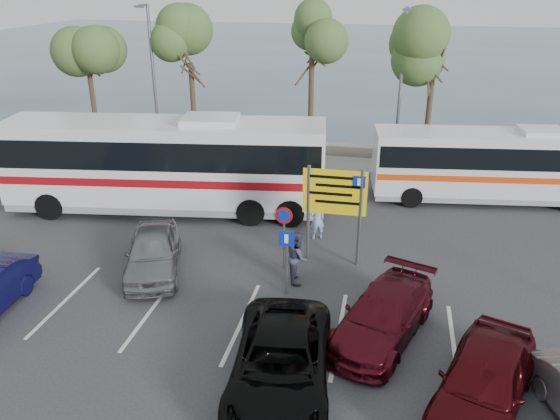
% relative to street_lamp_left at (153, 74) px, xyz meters
% --- Properties ---
extents(ground, '(120.00, 120.00, 0.00)m').
position_rel_street_lamp_left_xyz_m(ground, '(10.00, -13.52, -4.60)').
color(ground, '#2F2F31').
rests_on(ground, ground).
extents(kerb_strip, '(44.00, 2.40, 0.15)m').
position_rel_street_lamp_left_xyz_m(kerb_strip, '(10.00, 0.48, -4.52)').
color(kerb_strip, gray).
rests_on(kerb_strip, ground).
extents(seawall, '(48.00, 0.80, 0.60)m').
position_rel_street_lamp_left_xyz_m(seawall, '(10.00, 2.48, -4.30)').
color(seawall, '#9D957D').
rests_on(seawall, ground).
extents(sea, '(140.00, 140.00, 0.00)m').
position_rel_street_lamp_left_xyz_m(sea, '(10.00, 46.48, -4.59)').
color(sea, '#3C4C60').
rests_on(sea, ground).
extents(tree_far_left, '(3.20, 3.20, 7.60)m').
position_rel_street_lamp_left_xyz_m(tree_far_left, '(-4.00, 0.48, 1.73)').
color(tree_far_left, '#382619').
rests_on(tree_far_left, kerb_strip).
extents(tree_left, '(3.20, 3.20, 7.20)m').
position_rel_street_lamp_left_xyz_m(tree_left, '(2.00, 0.48, 1.41)').
color(tree_left, '#382619').
rests_on(tree_left, kerb_strip).
extents(tree_mid, '(3.20, 3.20, 8.00)m').
position_rel_street_lamp_left_xyz_m(tree_mid, '(8.50, 0.48, 2.06)').
color(tree_mid, '#382619').
rests_on(tree_mid, kerb_strip).
extents(tree_right, '(3.20, 3.20, 7.40)m').
position_rel_street_lamp_left_xyz_m(tree_right, '(14.50, 0.48, 1.57)').
color(tree_right, '#382619').
rests_on(tree_right, kerb_strip).
extents(street_lamp_left, '(0.45, 1.15, 8.01)m').
position_rel_street_lamp_left_xyz_m(street_lamp_left, '(0.00, 0.00, 0.00)').
color(street_lamp_left, slate).
rests_on(street_lamp_left, kerb_strip).
extents(street_lamp_right, '(0.45, 1.15, 8.01)m').
position_rel_street_lamp_left_xyz_m(street_lamp_right, '(13.00, 0.00, 0.00)').
color(street_lamp_right, slate).
rests_on(street_lamp_right, kerb_strip).
extents(direction_sign, '(2.20, 0.12, 3.60)m').
position_rel_street_lamp_left_xyz_m(direction_sign, '(11.00, -10.32, -2.17)').
color(direction_sign, slate).
rests_on(direction_sign, ground).
extents(sign_no_stop, '(0.60, 0.08, 2.35)m').
position_rel_street_lamp_left_xyz_m(sign_no_stop, '(9.40, -11.13, -3.02)').
color(sign_no_stop, slate).
rests_on(sign_no_stop, ground).
extents(sign_parking, '(0.50, 0.07, 2.25)m').
position_rel_street_lamp_left_xyz_m(sign_parking, '(9.80, -12.73, -3.13)').
color(sign_parking, slate).
rests_on(sign_parking, ground).
extents(lane_markings, '(12.02, 4.20, 0.01)m').
position_rel_street_lamp_left_xyz_m(lane_markings, '(8.86, -14.52, -4.60)').
color(lane_markings, silver).
rests_on(lane_markings, ground).
extents(coach_bus_left, '(13.73, 4.64, 4.20)m').
position_rel_street_lamp_left_xyz_m(coach_bus_left, '(3.44, -7.02, -2.65)').
color(coach_bus_left, silver).
rests_on(coach_bus_left, ground).
extents(coach_bus_right, '(11.13, 3.71, 3.41)m').
position_rel_street_lamp_left_xyz_m(coach_bus_right, '(17.50, -3.02, -3.02)').
color(coach_bus_right, silver).
rests_on(coach_bus_right, ground).
extents(car_silver_a, '(3.10, 4.71, 1.49)m').
position_rel_street_lamp_left_xyz_m(car_silver_a, '(5.00, -12.17, -3.85)').
color(car_silver_a, slate).
rests_on(car_silver_a, ground).
extents(car_maroon, '(3.37, 5.07, 1.36)m').
position_rel_street_lamp_left_xyz_m(car_maroon, '(12.90, -14.35, -3.92)').
color(car_maroon, '#470B15').
rests_on(car_maroon, ground).
extents(car_red, '(3.36, 5.00, 1.58)m').
position_rel_street_lamp_left_xyz_m(car_red, '(15.30, -16.74, -3.81)').
color(car_red, '#40090D').
rests_on(car_red, ground).
extents(suv_black, '(2.95, 5.45, 1.45)m').
position_rel_street_lamp_left_xyz_m(suv_black, '(10.50, -17.02, -3.87)').
color(suv_black, black).
rests_on(suv_black, ground).
extents(pedestrian_near, '(0.70, 0.61, 1.62)m').
position_rel_street_lamp_left_xyz_m(pedestrian_near, '(10.19, -8.52, -3.79)').
color(pedestrian_near, '#8BA1CA').
rests_on(pedestrian_near, ground).
extents(pedestrian_far, '(0.88, 1.02, 1.80)m').
position_rel_street_lamp_left_xyz_m(pedestrian_far, '(10.00, -11.85, -3.70)').
color(pedestrian_far, '#373A52').
rests_on(pedestrian_far, ground).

